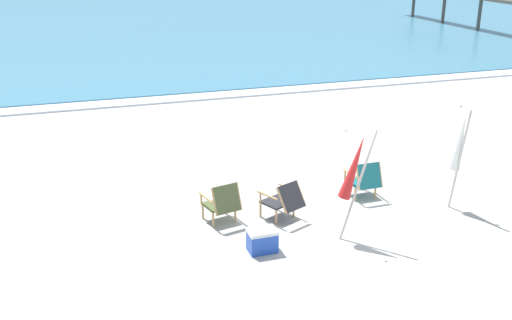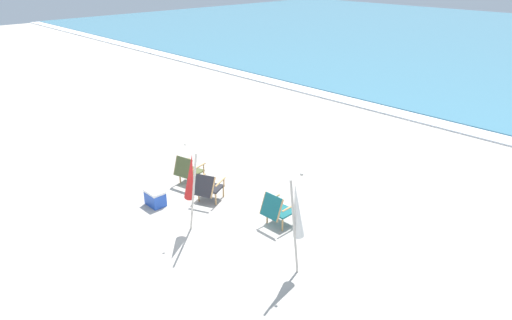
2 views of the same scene
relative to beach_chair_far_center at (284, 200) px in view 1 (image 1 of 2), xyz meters
The scene contains 10 objects.
ground_plane 1.46m from the beach_chair_far_center, 34.84° to the right, with size 80.00×80.00×0.00m, color #B2AAA0.
sea 30.14m from the beach_chair_far_center, 87.82° to the left, with size 80.00×40.00×0.10m, color teal.
surf_band 9.89m from the beach_chair_far_center, 83.33° to the left, with size 80.00×1.10×0.06m, color white.
beach_chair_far_center is the anchor object (origin of this frame).
beach_chair_mid_center 1.98m from the beach_chair_far_center, 12.84° to the left, with size 0.61×0.70×0.81m.
beach_chair_front_right 1.15m from the beach_chair_far_center, 168.80° to the left, with size 0.71×0.79×0.82m.
umbrella_furled_white 3.54m from the beach_chair_far_center, ahead, with size 0.24×0.42×2.11m.
umbrella_furled_red 1.67m from the beach_chair_far_center, 51.02° to the right, with size 0.65×0.32×2.06m.
cooler_box 1.30m from the beach_chair_far_center, 126.91° to the right, with size 0.49×0.35×0.40m.
pier_distant 27.51m from the beach_chair_far_center, 45.50° to the left, with size 0.90×17.27×2.02m.
Camera 1 is at (-4.83, -8.84, 5.02)m, focal length 42.00 mm.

